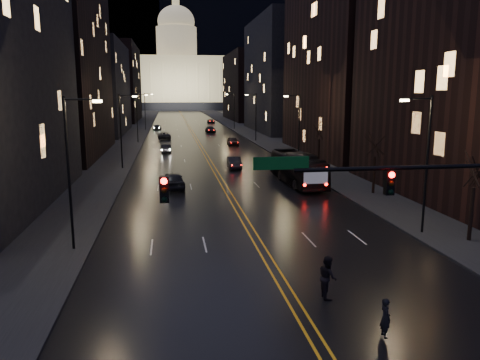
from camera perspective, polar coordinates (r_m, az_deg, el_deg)
name	(u,v)px	position (r m, az deg, el deg)	size (l,w,h in m)	color
ground	(302,317)	(20.40, 7.58, -16.25)	(900.00, 900.00, 0.00)	black
road	(186,122)	(147.82, -6.58, 7.02)	(20.00, 320.00, 0.02)	black
sidewalk_left	(140,122)	(147.98, -12.05, 6.89)	(8.00, 320.00, 0.16)	black
sidewalk_right	(231,122)	(148.97, -1.15, 7.14)	(8.00, 320.00, 0.16)	black
center_line	(186,122)	(147.81, -6.58, 7.02)	(0.62, 320.00, 0.01)	orange
building_left_mid	(55,58)	(73.31, -21.62, 13.68)	(12.00, 30.00, 28.00)	black
building_left_far	(97,89)	(110.57, -17.08, 10.61)	(12.00, 34.00, 20.00)	black
building_left_dist	(119,83)	(158.25, -14.59, 11.33)	(12.00, 40.00, 24.00)	black
building_right_near	(479,59)	(45.81, 27.15, 13.02)	(12.00, 26.00, 24.00)	black
building_right_tall	(350,23)	(73.02, 13.23, 18.10)	(12.00, 30.00, 38.00)	black
building_right_mid	(281,76)	(112.60, 5.02, 12.55)	(12.00, 34.00, 26.00)	black
building_right_dist	(247,87)	(159.62, 0.90, 11.30)	(12.00, 40.00, 22.00)	black
mountain_ridge	(222,23)	(403.88, -2.18, 18.59)	(520.00, 60.00, 130.00)	black
capitol	(177,78)	(267.61, -7.63, 12.26)	(90.00, 50.00, 58.50)	black
traffic_signal	(443,193)	(21.09, 23.55, -1.44)	(17.29, 0.45, 7.00)	black
streetlamp_right_near	(425,158)	(32.06, 21.59, 2.53)	(2.13, 0.25, 9.00)	black
streetlamp_left_near	(72,166)	(28.30, -19.84, 1.66)	(2.13, 0.25, 9.00)	black
streetlamp_right_mid	(298,125)	(59.78, 7.07, 6.63)	(2.13, 0.25, 9.00)	black
streetlamp_left_mid	(122,127)	(57.85, -14.17, 6.25)	(2.13, 0.25, 9.00)	black
streetlamp_right_far	(255,114)	(88.99, 1.84, 8.00)	(2.13, 0.25, 9.00)	black
streetlamp_left_far	(138,115)	(87.71, -12.33, 7.72)	(2.13, 0.25, 9.00)	black
streetlamp_right_dist	(233,109)	(118.60, -0.81, 8.66)	(2.13, 0.25, 9.00)	black
streetlamp_left_dist	(146,109)	(117.64, -11.42, 8.44)	(2.13, 0.25, 9.00)	black
tree_right_near	(475,171)	(31.65, 26.75, 1.02)	(2.40, 2.40, 6.65)	black
tree_right_mid	(376,145)	(43.70, 16.19, 4.10)	(2.40, 2.40, 6.65)	black
tree_right_far	(319,131)	(58.55, 9.66, 5.93)	(2.40, 2.40, 6.65)	black
bus	(298,169)	(47.70, 7.03, 1.39)	(2.66, 11.38, 3.17)	black
oncoming_car_a	(173,180)	(45.57, -8.18, -0.04)	(1.95, 4.84, 1.65)	black
oncoming_car_b	(166,148)	(73.18, -9.03, 3.83)	(1.41, 4.04, 1.33)	black
oncoming_car_c	(164,135)	(94.97, -9.24, 5.39)	(2.36, 5.12, 1.42)	black
oncoming_car_d	(157,127)	(118.29, -10.10, 6.35)	(1.84, 4.52, 1.31)	black
receding_car_a	(234,163)	(57.15, -0.70, 2.12)	(1.52, 4.35, 1.43)	black
receding_car_b	(233,141)	(81.89, -0.88, 4.75)	(1.84, 4.57, 1.56)	black
receding_car_c	(210,130)	(108.64, -3.63, 6.15)	(1.98, 4.88, 1.42)	black
receding_car_d	(211,121)	(141.74, -3.55, 7.16)	(2.04, 4.42, 1.23)	black
pedestrian_a	(385,318)	(19.28, 17.30, -15.74)	(0.57, 0.37, 1.57)	black
pedestrian_b	(328,277)	(21.92, 10.64, -11.54)	(0.96, 0.53, 1.97)	black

